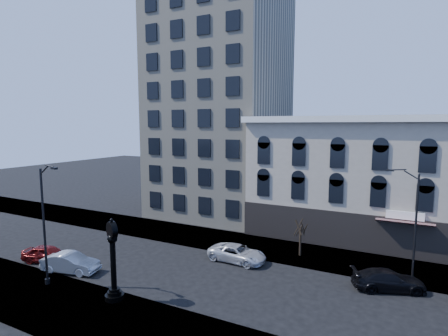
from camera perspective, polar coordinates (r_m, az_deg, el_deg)
The scene contains 13 objects.
ground at distance 29.49m, azimuth -7.29°, elevation -16.27°, with size 160.00×160.00×0.00m, color black.
sidewalk_far at distance 35.91m, azimuth 0.04°, elevation -11.78°, with size 160.00×6.00×0.12m, color #9B9A8D.
sidewalk_near at distance 23.98m, azimuth -18.95°, elevation -22.24°, with size 160.00×6.00×0.12m, color #9B9A8D.
cream_tower at distance 47.11m, azimuth -0.64°, elevation 16.40°, with size 15.90×15.40×42.50m.
victorian_row at distance 38.79m, azimuth 21.64°, elevation -1.84°, with size 22.60×11.19×12.50m.
street_clock at distance 24.88m, azimuth -17.63°, elevation -14.58°, with size 1.25×1.25×5.51m.
street_lamp_near at distance 27.28m, azimuth -26.99°, elevation -3.73°, with size 2.32×0.64×9.00m.
street_lamp_far at distance 28.89m, azimuth 27.84°, elevation -3.98°, with size 2.19×0.57×8.49m.
bare_tree_far at distance 31.82m, azimuth 12.42°, elevation -8.86°, with size 2.24×2.24×3.85m.
car_near_a at distance 34.13m, azimuth -26.83°, elevation -12.40°, with size 1.71×4.26×1.45m, color maroon.
car_near_b at distance 31.22m, azimuth -23.78°, elevation -13.99°, with size 1.61×4.61×1.52m, color #A5A8AD.
car_far_a at distance 30.84m, azimuth 2.16°, elevation -13.76°, with size 2.32×5.04×1.40m, color silver.
car_far_b at distance 28.48m, azimuth 25.26°, elevation -16.22°, with size 2.01×4.94×1.43m, color black.
Camera 1 is at (15.35, -22.34, 11.63)m, focal length 28.00 mm.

